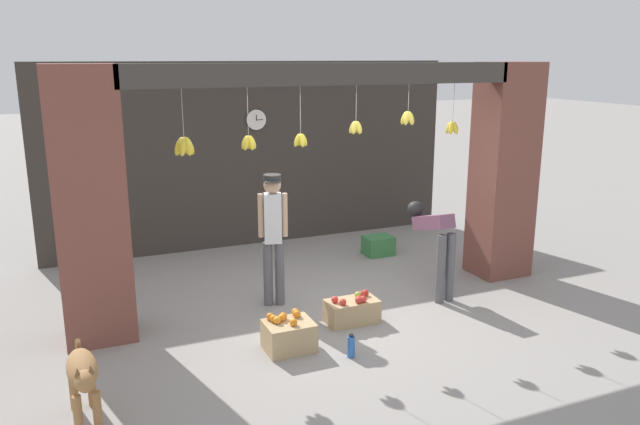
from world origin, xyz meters
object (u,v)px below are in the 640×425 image
Objects in this scene: shopkeeper at (273,230)px; dog at (83,375)px; water_bottle at (351,346)px; fruit_crate_apples at (352,310)px; fruit_crate_oranges at (289,335)px; wall_clock at (256,120)px; worker_stooping at (435,238)px; produce_box_green at (378,246)px.

dog is at bearing 55.79° from shopkeeper.
fruit_crate_apples is at bearing 63.38° from water_bottle.
shopkeeper is 2.74× the size of fruit_crate_apples.
fruit_crate_oranges is at bearing 104.52° from dog.
wall_clock is at bearing 90.43° from fruit_crate_apples.
worker_stooping is 2.28× the size of fruit_crate_oranges.
water_bottle is 0.73× the size of wall_clock.
fruit_crate_oranges is 0.95m from fruit_crate_apples.
worker_stooping reaches higher than produce_box_green.
shopkeeper is at bearing 127.37° from fruit_crate_apples.
wall_clock is at bearing 111.72° from worker_stooping.
produce_box_green is at bearing 55.04° from fruit_crate_apples.
produce_box_green is 1.29× the size of wall_clock.
fruit_crate_oranges is (-2.18, -0.71, -0.58)m from worker_stooping.
worker_stooping is 3.47m from wall_clock.
fruit_crate_apples is 2.51m from produce_box_green.
worker_stooping is (4.14, 1.29, 0.31)m from dog.
water_bottle is (2.48, 0.19, -0.32)m from dog.
worker_stooping reaches higher than dog.
worker_stooping reaches higher than fruit_crate_apples.
dog is 2.51m from water_bottle.
fruit_crate_apples is at bearing -89.57° from wall_clock.
worker_stooping is at bearing -176.70° from shopkeeper.
wall_clock is (-1.47, 1.27, 1.82)m from produce_box_green.
worker_stooping reaches higher than fruit_crate_oranges.
shopkeeper is at bearing 163.98° from worker_stooping.
worker_stooping is at bearing 105.22° from dog.
wall_clock reaches higher than fruit_crate_apples.
dog reaches higher than water_bottle.
wall_clock reaches higher than worker_stooping.
wall_clock reaches higher than fruit_crate_oranges.
worker_stooping is 3.40× the size of wall_clock.
shopkeeper reaches higher than fruit_crate_apples.
shopkeeper is 1.43m from fruit_crate_oranges.
produce_box_green is at bearing 82.83° from worker_stooping.
wall_clock is (0.61, 2.50, 1.03)m from shopkeeper.
produce_box_green is (0.15, 1.71, -0.60)m from worker_stooping.
shopkeeper is 3.78× the size of produce_box_green.
fruit_crate_oranges is (1.97, 0.59, -0.27)m from dog.
produce_box_green is 1.76× the size of water_bottle.
worker_stooping is at bearing 15.31° from fruit_crate_apples.
water_bottle is (-1.81, -2.81, -0.03)m from produce_box_green.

